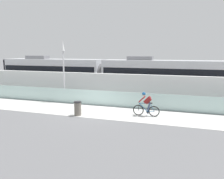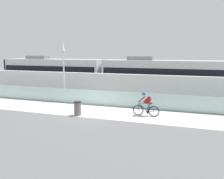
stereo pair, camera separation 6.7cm
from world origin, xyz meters
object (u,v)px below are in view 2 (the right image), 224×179
(trash_bin, at_px, (78,108))
(tram, at_px, (103,75))
(cyclist_on_bike, at_px, (146,105))
(lamp_post_antenna, at_px, (64,63))

(trash_bin, bearing_deg, tram, 97.62)
(cyclist_on_bike, height_order, trash_bin, cyclist_on_bike)
(cyclist_on_bike, relative_size, lamp_post_antenna, 0.34)
(tram, relative_size, cyclist_on_bike, 12.75)
(cyclist_on_bike, bearing_deg, tram, 128.74)
(tram, distance_m, cyclist_on_bike, 8.85)
(cyclist_on_bike, height_order, lamp_post_antenna, lamp_post_antenna)
(cyclist_on_bike, xyz_separation_m, trash_bin, (-4.41, -1.25, -0.30))
(cyclist_on_bike, distance_m, trash_bin, 4.60)
(tram, distance_m, lamp_post_antenna, 5.23)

